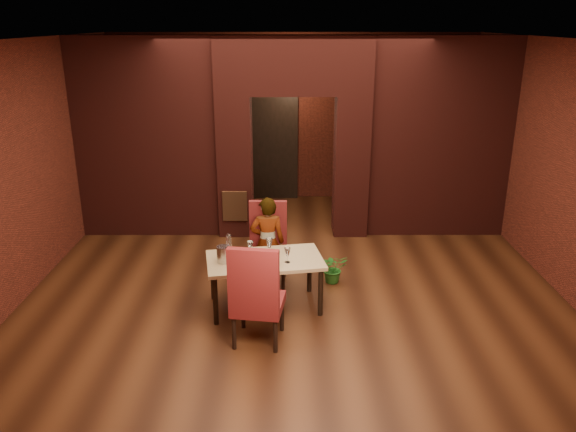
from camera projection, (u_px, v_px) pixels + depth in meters
name	position (u px, v px, depth m)	size (l,w,h in m)	color
floor	(294.00, 283.00, 7.70)	(8.00, 8.00, 0.00)	#472311
ceiling	(295.00, 39.00, 6.64)	(7.00, 8.00, 0.04)	silver
wall_back	(292.00, 118.00, 10.94)	(7.00, 0.04, 3.20)	maroon
wall_front	(303.00, 339.00, 3.39)	(7.00, 0.04, 3.20)	maroon
wall_left	(21.00, 170.00, 7.16)	(0.04, 8.00, 3.20)	maroon
wall_right	(568.00, 170.00, 7.17)	(0.04, 8.00, 3.20)	maroon
pillar_left	(235.00, 166.00, 9.20)	(0.55, 0.55, 2.30)	maroon
pillar_right	(351.00, 166.00, 9.20)	(0.55, 0.55, 2.30)	maroon
lintel	(293.00, 65.00, 8.67)	(2.45, 0.55, 0.90)	maroon
wing_wall_left	(147.00, 139.00, 9.05)	(2.27, 0.35, 3.20)	maroon
wing_wall_right	(439.00, 139.00, 9.06)	(2.27, 0.35, 3.20)	maroon
vent_panel	(235.00, 206.00, 9.12)	(0.40, 0.03, 0.50)	#98522C
rear_door	(272.00, 146.00, 11.07)	(0.90, 0.08, 2.10)	black
rear_door_frame	(272.00, 147.00, 11.03)	(1.02, 0.04, 2.22)	black
dining_table	(265.00, 283.00, 6.97)	(1.40, 0.79, 0.66)	tan
chair_far	(268.00, 246.00, 7.51)	(0.51, 0.51, 1.12)	maroon
chair_near	(258.00, 292.00, 6.16)	(0.55, 0.55, 1.20)	maroon
person_seated	(268.00, 242.00, 7.44)	(0.46, 0.30, 1.26)	beige
wine_glass_a	(250.00, 249.00, 6.91)	(0.08, 0.08, 0.19)	white
wine_glass_b	(269.00, 247.00, 6.93)	(0.09, 0.09, 0.22)	silver
wine_glass_c	(287.00, 255.00, 6.73)	(0.08, 0.08, 0.19)	white
tasting_sheet	(252.00, 263.00, 6.74)	(0.32, 0.23, 0.00)	silver
wine_bucket	(224.00, 254.00, 6.73)	(0.17, 0.17, 0.20)	#AEAFB5
water_bottle	(229.00, 245.00, 6.91)	(0.07, 0.07, 0.28)	white
potted_plant	(333.00, 268.00, 7.68)	(0.37, 0.32, 0.41)	#266B21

